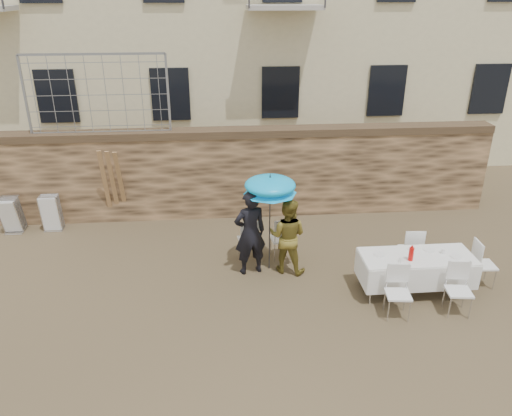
{
  "coord_description": "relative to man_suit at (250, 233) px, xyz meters",
  "views": [
    {
      "loc": [
        -0.34,
        -6.68,
        5.41
      ],
      "look_at": [
        0.4,
        2.2,
        1.4
      ],
      "focal_mm": 35.0,
      "sensor_mm": 36.0,
      "label": 1
    }
  ],
  "objects": [
    {
      "name": "man_suit",
      "position": [
        0.0,
        0.0,
        0.0
      ],
      "size": [
        0.74,
        0.58,
        1.79
      ],
      "primitive_type": "imported",
      "rotation": [
        0.0,
        0.0,
        3.4
      ],
      "color": "black",
      "rests_on": "ground"
    },
    {
      "name": "chain_link_fence",
      "position": [
        -3.28,
        2.87,
        2.2
      ],
      "size": [
        3.2,
        0.06,
        1.8
      ],
      "primitive_type": null,
      "color": "gray",
      "rests_on": "stone_wall"
    },
    {
      "name": "ground",
      "position": [
        -0.28,
        -2.13,
        -0.9
      ],
      "size": [
        80.0,
        80.0,
        0.0
      ],
      "primitive_type": "plane",
      "color": "brown",
      "rests_on": "ground"
    },
    {
      "name": "wood_planks",
      "position": [
        -2.97,
        2.49,
        0.1
      ],
      "size": [
        0.7,
        0.2,
        2.0
      ],
      "primitive_type": null,
      "color": "#A37749",
      "rests_on": "ground"
    },
    {
      "name": "woman_dress",
      "position": [
        0.75,
        0.0,
        -0.1
      ],
      "size": [
        0.94,
        0.85,
        1.59
      ],
      "primitive_type": "imported",
      "rotation": [
        0.0,
        0.0,
        2.76
      ],
      "color": "#A18C31",
      "rests_on": "ground"
    },
    {
      "name": "banquet_table",
      "position": [
        3.07,
        -0.96,
        -0.17
      ],
      "size": [
        2.1,
        0.85,
        0.78
      ],
      "color": "white",
      "rests_on": "ground"
    },
    {
      "name": "couple_chair_right",
      "position": [
        0.7,
        0.55,
        -0.42
      ],
      "size": [
        0.54,
        0.54,
        0.96
      ],
      "primitive_type": null,
      "rotation": [
        0.0,
        0.0,
        3.28
      ],
      "color": "white",
      "rests_on": "ground"
    },
    {
      "name": "umbrella",
      "position": [
        0.4,
        0.1,
        0.9
      ],
      "size": [
        1.05,
        1.05,
        1.91
      ],
      "color": "#3F3F44",
      "rests_on": "ground"
    },
    {
      "name": "couple_chair_left",
      "position": [
        0.0,
        0.55,
        -0.42
      ],
      "size": [
        0.54,
        0.54,
        0.96
      ],
      "primitive_type": null,
      "rotation": [
        0.0,
        0.0,
        3.27
      ],
      "color": "white",
      "rests_on": "ground"
    },
    {
      "name": "stone_wall",
      "position": [
        -0.28,
        2.87,
        0.2
      ],
      "size": [
        13.0,
        0.5,
        2.2
      ],
      "primitive_type": "cube",
      "color": "brown",
      "rests_on": "ground"
    },
    {
      "name": "table_chair_side",
      "position": [
        4.47,
        -0.86,
        -0.42
      ],
      "size": [
        0.5,
        0.5,
        0.96
      ],
      "primitive_type": null,
      "rotation": [
        0.0,
        0.0,
        1.52
      ],
      "color": "white",
      "rests_on": "ground"
    },
    {
      "name": "table_chair_front_left",
      "position": [
        2.47,
        -1.71,
        -0.42
      ],
      "size": [
        0.53,
        0.53,
        0.96
      ],
      "primitive_type": null,
      "rotation": [
        0.0,
        0.0,
        -0.12
      ],
      "color": "white",
      "rests_on": "ground"
    },
    {
      "name": "soda_bottle",
      "position": [
        2.87,
        -1.11,
        0.01
      ],
      "size": [
        0.09,
        0.09,
        0.26
      ],
      "primitive_type": "cylinder",
      "color": "red",
      "rests_on": "banquet_table"
    },
    {
      "name": "table_chair_back",
      "position": [
        3.27,
        -0.16,
        -0.42
      ],
      "size": [
        0.52,
        0.52,
        0.96
      ],
      "primitive_type": null,
      "rotation": [
        0.0,
        0.0,
        3.06
      ],
      "color": "white",
      "rests_on": "ground"
    },
    {
      "name": "chair_stack_right",
      "position": [
        -4.57,
        2.42,
        -0.44
      ],
      "size": [
        0.46,
        0.4,
        0.92
      ],
      "primitive_type": null,
      "color": "white",
      "rests_on": "ground"
    },
    {
      "name": "chair_stack_left",
      "position": [
        -5.47,
        2.42,
        -0.44
      ],
      "size": [
        0.46,
        0.47,
        0.92
      ],
      "primitive_type": null,
      "color": "white",
      "rests_on": "ground"
    },
    {
      "name": "table_chair_front_right",
      "position": [
        3.57,
        -1.71,
        -0.42
      ],
      "size": [
        0.53,
        0.53,
        0.96
      ],
      "primitive_type": null,
      "rotation": [
        0.0,
        0.0,
        -0.12
      ],
      "color": "white",
      "rests_on": "ground"
    }
  ]
}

